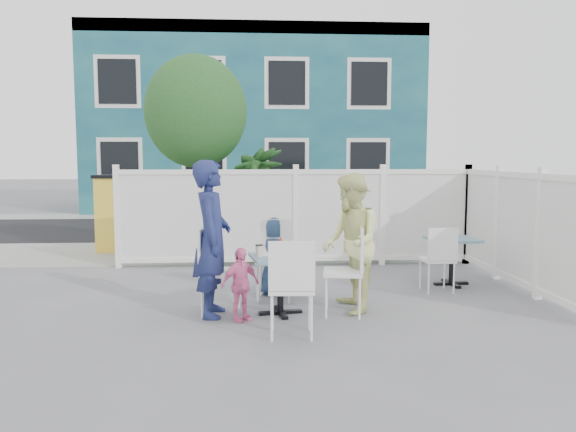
{
  "coord_description": "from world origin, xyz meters",
  "views": [
    {
      "loc": [
        -0.63,
        -6.79,
        1.8
      ],
      "look_at": [
        -0.19,
        -0.08,
        1.09
      ],
      "focal_mm": 35.0,
      "sensor_mm": 36.0,
      "label": 1
    }
  ],
  "objects": [
    {
      "name": "chair_near",
      "position": [
        -0.24,
        -1.36,
        0.58
      ],
      "size": [
        0.48,
        0.46,
        1.0
      ],
      "rotation": [
        0.0,
        0.0,
        -0.05
      ],
      "color": "white",
      "rests_on": "ground"
    },
    {
      "name": "pepper_shaker",
      "position": [
        -0.33,
        -0.19,
        0.71
      ],
      "size": [
        0.03,
        0.03,
        0.07
      ],
      "primitive_type": "cylinder",
      "color": "black",
      "rests_on": "main_table"
    },
    {
      "name": "chair_right",
      "position": [
        0.49,
        -0.54,
        0.59
      ],
      "size": [
        0.51,
        0.52,
        1.01
      ],
      "rotation": [
        0.0,
        0.0,
        1.42
      ],
      "color": "white",
      "rests_on": "ground"
    },
    {
      "name": "plate_side",
      "position": [
        -0.5,
        -0.38,
        0.69
      ],
      "size": [
        0.21,
        0.21,
        0.01
      ],
      "primitive_type": "cylinder",
      "color": "white",
      "rests_on": "main_table"
    },
    {
      "name": "boy",
      "position": [
        -0.34,
        0.46,
        0.51
      ],
      "size": [
        0.56,
        0.44,
        1.02
      ],
      "primitive_type": "imported",
      "rotation": [
        0.0,
        0.0,
        2.9
      ],
      "color": "navy",
      "rests_on": "ground"
    },
    {
      "name": "chair_left",
      "position": [
        -1.08,
        -0.4,
        0.58
      ],
      "size": [
        0.47,
        0.49,
        0.99
      ],
      "rotation": [
        0.0,
        0.0,
        -1.66
      ],
      "color": "white",
      "rests_on": "ground"
    },
    {
      "name": "chair_spare",
      "position": [
        1.85,
        0.4,
        0.51
      ],
      "size": [
        0.42,
        0.41,
        0.88
      ],
      "rotation": [
        0.0,
        0.0,
        0.05
      ],
      "color": "white",
      "rests_on": "ground"
    },
    {
      "name": "street",
      "position": [
        0.0,
        7.5,
        0.0
      ],
      "size": [
        24.0,
        5.0,
        0.01
      ],
      "primitive_type": "cube",
      "color": "black",
      "rests_on": "ground"
    },
    {
      "name": "main_table",
      "position": [
        -0.31,
        -0.48,
        0.53
      ],
      "size": [
        0.74,
        0.74,
        0.68
      ],
      "rotation": [
        0.0,
        0.0,
        0.17
      ],
      "color": "teal",
      "rests_on": "ground"
    },
    {
      "name": "fence_back",
      "position": [
        0.1,
        2.4,
        0.78
      ],
      "size": [
        5.86,
        0.08,
        1.6
      ],
      "color": "white",
      "rests_on": "ground"
    },
    {
      "name": "spare_table",
      "position": [
        2.19,
        0.84,
        0.52
      ],
      "size": [
        0.69,
        0.69,
        0.67
      ],
      "rotation": [
        0.0,
        0.0,
        0.09
      ],
      "color": "teal",
      "rests_on": "ground"
    },
    {
      "name": "ketchup_bottle",
      "position": [
        -0.3,
        -0.44,
        0.76
      ],
      "size": [
        0.05,
        0.05,
        0.17
      ],
      "primitive_type": "cylinder",
      "color": "red",
      "rests_on": "main_table"
    },
    {
      "name": "utility_cabinet",
      "position": [
        -3.14,
        4.0,
        0.7
      ],
      "size": [
        0.83,
        0.64,
        1.41
      ],
      "primitive_type": "cube",
      "rotation": [
        0.0,
        0.0,
        -0.14
      ],
      "color": "gold",
      "rests_on": "ground"
    },
    {
      "name": "building",
      "position": [
        -0.5,
        14.0,
        3.0
      ],
      "size": [
        11.0,
        6.0,
        6.0
      ],
      "color": "navy",
      "rests_on": "ground"
    },
    {
      "name": "coffee_cup_a",
      "position": [
        -0.55,
        -0.51,
        0.74
      ],
      "size": [
        0.08,
        0.08,
        0.12
      ],
      "primitive_type": "cylinder",
      "color": "beige",
      "rests_on": "main_table"
    },
    {
      "name": "woman",
      "position": [
        0.51,
        -0.42,
        0.81
      ],
      "size": [
        0.65,
        0.82,
        1.62
      ],
      "primitive_type": "imported",
      "rotation": [
        0.0,
        0.0,
        -1.52
      ],
      "color": "#D8E243",
      "rests_on": "ground"
    },
    {
      "name": "ground",
      "position": [
        0.0,
        0.0,
        0.0
      ],
      "size": [
        80.0,
        80.0,
        0.0
      ],
      "primitive_type": "plane",
      "color": "slate"
    },
    {
      "name": "potted_shrub_a",
      "position": [
        -0.53,
        3.1,
        0.98
      ],
      "size": [
        1.56,
        1.56,
        1.97
      ],
      "primitive_type": "imported",
      "rotation": [
        0.0,
        0.0,
        3.9
      ],
      "color": "#173E1C",
      "rests_on": "ground"
    },
    {
      "name": "tree",
      "position": [
        -1.6,
        3.3,
        2.59
      ],
      "size": [
        1.8,
        1.62,
        3.59
      ],
      "color": "#382316",
      "rests_on": "ground"
    },
    {
      "name": "plate_main",
      "position": [
        -0.32,
        -0.66,
        0.69
      ],
      "size": [
        0.26,
        0.26,
        0.02
      ],
      "primitive_type": "cylinder",
      "color": "white",
      "rests_on": "main_table"
    },
    {
      "name": "fence_right",
      "position": [
        3.0,
        0.6,
        0.78
      ],
      "size": [
        0.08,
        3.66,
        1.6
      ],
      "rotation": [
        0.0,
        0.0,
        1.57
      ],
      "color": "white",
      "rests_on": "ground"
    },
    {
      "name": "far_sidewalk",
      "position": [
        0.0,
        10.6,
        0.01
      ],
      "size": [
        24.0,
        1.6,
        0.01
      ],
      "primitive_type": "cube",
      "color": "gray",
      "rests_on": "ground"
    },
    {
      "name": "salad_bowl",
      "position": [
        -0.11,
        -0.48,
        0.71
      ],
      "size": [
        0.22,
        0.22,
        0.05
      ],
      "primitive_type": "imported",
      "color": "white",
      "rests_on": "main_table"
    },
    {
      "name": "salt_shaker",
      "position": [
        -0.36,
        -0.23,
        0.72
      ],
      "size": [
        0.03,
        0.03,
        0.07
      ],
      "primitive_type": "cylinder",
      "color": "white",
      "rests_on": "main_table"
    },
    {
      "name": "potted_shrub_b",
      "position": [
        1.58,
        3.0,
        0.78
      ],
      "size": [
        1.43,
        1.59,
        1.57
      ],
      "primitive_type": "imported",
      "rotation": [
        0.0,
        0.0,
        4.55
      ],
      "color": "#173E1C",
      "rests_on": "ground"
    },
    {
      "name": "chair_back",
      "position": [
        -0.33,
        0.28,
        0.58
      ],
      "size": [
        0.51,
        0.5,
        1.01
      ],
      "rotation": [
        0.0,
        0.0,
        3.01
      ],
      "color": "white",
      "rests_on": "ground"
    },
    {
      "name": "near_sidewalk",
      "position": [
        0.0,
        3.8,
        0.01
      ],
      "size": [
        24.0,
        2.6,
        0.01
      ],
      "primitive_type": "cube",
      "color": "gray",
      "rests_on": "ground"
    },
    {
      "name": "man",
      "position": [
        -1.08,
        -0.47,
        0.89
      ],
      "size": [
        0.45,
        0.66,
        1.77
      ],
      "primitive_type": "imported",
      "rotation": [
        0.0,
        0.0,
        1.54
      ],
      "color": "navy",
      "rests_on": "ground"
    },
    {
      "name": "coffee_cup_b",
      "position": [
        -0.25,
        -0.26,
        0.74
      ],
      "size": [
        0.08,
        0.08,
        0.12
      ],
      "primitive_type": "cylinder",
      "color": "beige",
      "rests_on": "main_table"
    },
    {
      "name": "toddler",
      "position": [
        -0.76,
        -0.72,
        0.41
      ],
      "size": [
        0.51,
        0.43,
        0.82
      ],
      "primitive_type": "imported",
      "rotation": [
        0.0,
        0.0,
        0.59
      ],
      "color": "pink",
      "rests_on": "ground"
    }
  ]
}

